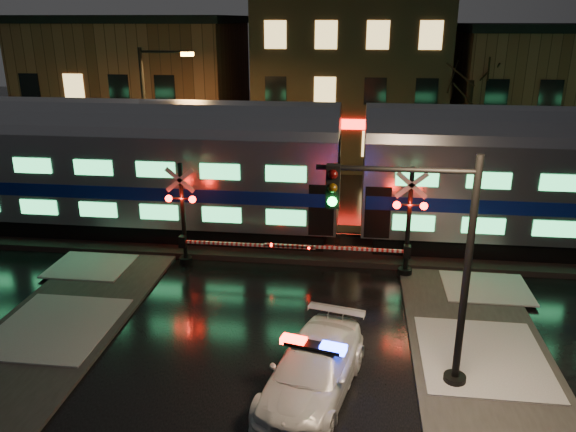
# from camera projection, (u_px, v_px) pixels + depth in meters

# --- Properties ---
(ground) EXTENTS (120.00, 120.00, 0.00)m
(ground) POSITION_uv_depth(u_px,v_px,m) (274.00, 298.00, 19.70)
(ground) COLOR black
(ground) RESTS_ON ground
(ballast) EXTENTS (90.00, 4.20, 0.24)m
(ballast) POSITION_uv_depth(u_px,v_px,m) (291.00, 242.00, 24.34)
(ballast) COLOR black
(ballast) RESTS_ON ground
(sidewalk_right) EXTENTS (4.00, 20.00, 0.12)m
(sidewalk_right) POSITION_uv_depth(u_px,v_px,m) (507.00, 430.00, 13.30)
(sidewalk_right) COLOR #2D2D2D
(sidewalk_right) RESTS_ON ground
(building_left) EXTENTS (14.00, 10.00, 9.00)m
(building_left) POSITION_uv_depth(u_px,v_px,m) (140.00, 89.00, 40.34)
(building_left) COLOR brown
(building_left) RESTS_ON ground
(building_mid) EXTENTS (12.00, 11.00, 11.50)m
(building_mid) POSITION_uv_depth(u_px,v_px,m) (350.00, 73.00, 38.62)
(building_mid) COLOR brown
(building_mid) RESTS_ON ground
(building_right) EXTENTS (12.00, 10.00, 8.50)m
(building_right) POSITION_uv_depth(u_px,v_px,m) (547.00, 99.00, 37.12)
(building_right) COLOR brown
(building_right) RESTS_ON ground
(train) EXTENTS (51.00, 3.12, 5.92)m
(train) POSITION_uv_depth(u_px,v_px,m) (351.00, 171.00, 22.97)
(train) COLOR black
(train) RESTS_ON ballast
(police_car) EXTENTS (3.00, 5.17, 1.57)m
(police_car) POSITION_uv_depth(u_px,v_px,m) (313.00, 370.00, 14.44)
(police_car) COLOR white
(police_car) RESTS_ON ground
(crossing_signal_right) EXTENTS (6.06, 0.67, 4.29)m
(crossing_signal_right) POSITION_uv_depth(u_px,v_px,m) (398.00, 233.00, 20.76)
(crossing_signal_right) COLOR black
(crossing_signal_right) RESTS_ON ground
(crossing_signal_left) EXTENTS (5.87, 0.66, 4.15)m
(crossing_signal_left) POSITION_uv_depth(u_px,v_px,m) (192.00, 225.00, 21.71)
(crossing_signal_left) COLOR black
(crossing_signal_left) RESTS_ON ground
(traffic_light) EXTENTS (4.09, 0.72, 6.32)m
(traffic_light) POSITION_uv_depth(u_px,v_px,m) (426.00, 270.00, 13.98)
(traffic_light) COLOR black
(traffic_light) RESTS_ON ground
(streetlight) EXTENTS (2.68, 0.28, 8.02)m
(streetlight) POSITION_uv_depth(u_px,v_px,m) (151.00, 119.00, 27.47)
(streetlight) COLOR black
(streetlight) RESTS_ON ground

